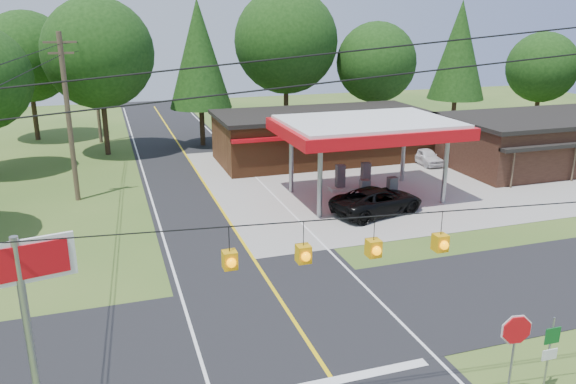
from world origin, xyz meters
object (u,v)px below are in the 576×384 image
object	(u,v)px
sedan_car	(426,156)
octagonal_stop_sign	(516,337)
big_stop_sign	(24,308)
gas_canopy	(367,130)
suv_car	(377,201)

from	to	relation	value
sedan_car	octagonal_stop_sign	world-z (taller)	octagonal_stop_sign
sedan_car	big_stop_sign	bearing A→B (deg)	-135.68
octagonal_stop_sign	big_stop_sign	bearing A→B (deg)	175.40
big_stop_sign	gas_canopy	bearing A→B (deg)	46.65
suv_car	octagonal_stop_sign	size ratio (longest dim) A/B	1.94
gas_canopy	big_stop_sign	distance (m)	24.77
big_stop_sign	suv_car	bearing A→B (deg)	42.57
suv_car	big_stop_sign	distance (m)	22.53
gas_canopy	suv_car	distance (m)	4.66
big_stop_sign	octagonal_stop_sign	size ratio (longest dim) A/B	2.24
gas_canopy	octagonal_stop_sign	bearing A→B (deg)	-103.31
gas_canopy	sedan_car	size ratio (longest dim) A/B	2.97
suv_car	sedan_car	xyz separation A→B (m)	(8.66, 9.06, -0.16)
sedan_car	octagonal_stop_sign	xyz separation A→B (m)	(-12.50, -25.08, 1.54)
sedan_car	big_stop_sign	world-z (taller)	big_stop_sign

